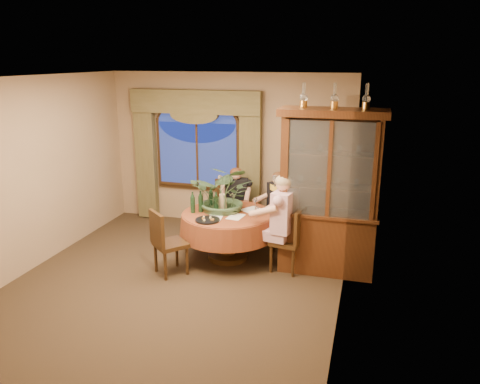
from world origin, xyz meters
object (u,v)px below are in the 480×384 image
(stoneware_vase, at_px, (223,202))
(person_scarf, at_px, (279,210))
(centerpiece_plant, at_px, (225,171))
(wine_bottle_3, at_px, (201,198))
(dining_table, at_px, (228,236))
(chair_right, at_px, (287,240))
(oil_lamp_center, at_px, (335,96))
(person_back, at_px, (236,202))
(wine_bottle_0, at_px, (201,201))
(chair_back, at_px, (227,209))
(chair_front_left, at_px, (171,242))
(oil_lamp_left, at_px, (304,95))
(chair_back_right, at_px, (277,219))
(china_cabinet, at_px, (329,193))
(wine_bottle_4, at_px, (216,203))
(olive_bowl, at_px, (232,212))
(person_pink, at_px, (284,224))
(oil_lamp_right, at_px, (367,96))
(wine_bottle_1, at_px, (193,202))
(wine_bottle_2, at_px, (211,197))

(stoneware_vase, bearing_deg, person_scarf, 35.91)
(centerpiece_plant, bearing_deg, wine_bottle_3, 179.85)
(dining_table, bearing_deg, chair_right, -10.06)
(dining_table, relative_size, wine_bottle_3, 4.50)
(oil_lamp_center, xyz_separation_m, person_back, (-1.66, 0.97, -1.92))
(chair_right, height_order, stoneware_vase, stoneware_vase)
(person_back, bearing_deg, wine_bottle_0, 66.19)
(chair_back, height_order, wine_bottle_3, wine_bottle_3)
(person_back, bearing_deg, chair_front_left, 65.21)
(person_scarf, xyz_separation_m, wine_bottle_3, (-1.14, -0.54, 0.27))
(person_scarf, relative_size, wine_bottle_3, 3.91)
(oil_lamp_left, relative_size, chair_back_right, 0.35)
(china_cabinet, xyz_separation_m, wine_bottle_4, (-1.69, -0.02, -0.27))
(oil_lamp_center, distance_m, centerpiece_plant, 1.98)
(person_scarf, bearing_deg, oil_lamp_left, 167.21)
(chair_back, xyz_separation_m, stoneware_vase, (0.21, -0.89, 0.40))
(dining_table, height_order, chair_front_left, chair_front_left)
(person_back, distance_m, olive_bowl, 1.01)
(oil_lamp_center, relative_size, chair_back, 0.35)
(china_cabinet, bearing_deg, olive_bowl, -179.67)
(person_pink, bearing_deg, oil_lamp_left, -38.59)
(person_scarf, bearing_deg, china_cabinet, -174.12)
(oil_lamp_center, relative_size, chair_front_left, 0.35)
(dining_table, height_order, wine_bottle_4, wine_bottle_4)
(person_scarf, distance_m, wine_bottle_0, 1.33)
(chair_back_right, xyz_separation_m, wine_bottle_3, (-1.11, -0.55, 0.44))
(oil_lamp_right, distance_m, chair_right, 2.29)
(person_back, xyz_separation_m, wine_bottle_3, (-0.34, -0.81, 0.29))
(person_back, height_order, person_scarf, person_scarf)
(oil_lamp_left, height_order, olive_bowl, oil_lamp_left)
(oil_lamp_left, height_order, wine_bottle_4, oil_lamp_left)
(person_back, bearing_deg, olive_bowl, 94.44)
(oil_lamp_left, distance_m, chair_back, 2.71)
(person_pink, xyz_separation_m, wine_bottle_1, (-1.43, 0.06, 0.19))
(olive_bowl, bearing_deg, wine_bottle_4, -176.27)
(oil_lamp_left, relative_size, oil_lamp_center, 1.00)
(chair_back, height_order, wine_bottle_1, wine_bottle_1)
(chair_back_right, xyz_separation_m, centerpiece_plant, (-0.72, -0.55, 0.90))
(wine_bottle_0, bearing_deg, china_cabinet, 0.96)
(person_pink, distance_m, wine_bottle_3, 1.44)
(chair_right, height_order, chair_front_left, same)
(oil_lamp_left, bearing_deg, wine_bottle_1, -176.31)
(person_scarf, relative_size, wine_bottle_0, 3.91)
(person_pink, height_order, wine_bottle_1, person_pink)
(chair_right, bearing_deg, person_pink, 119.13)
(wine_bottle_0, relative_size, wine_bottle_3, 1.00)
(dining_table, bearing_deg, oil_lamp_left, -1.12)
(wine_bottle_2, relative_size, wine_bottle_3, 1.00)
(person_pink, xyz_separation_m, centerpiece_plant, (-0.99, 0.31, 0.65))
(person_pink, bearing_deg, stoneware_vase, 85.64)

